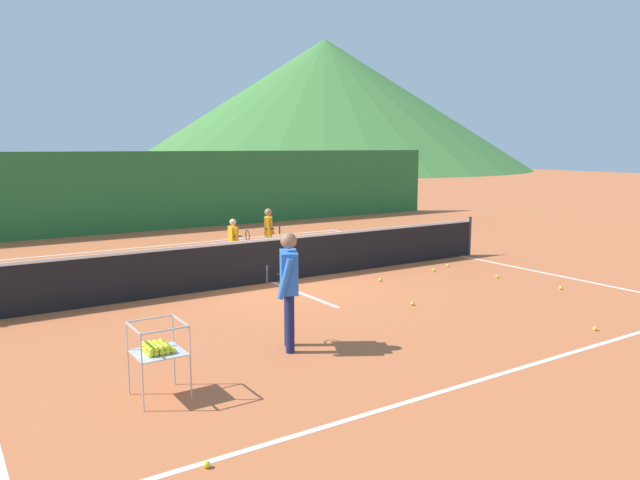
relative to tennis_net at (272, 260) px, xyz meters
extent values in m
plane|color=#BC6038|center=(0.00, 0.00, -0.50)|extent=(120.00, 120.00, 0.00)
cube|color=white|center=(0.00, -6.38, -0.50)|extent=(11.60, 0.08, 0.01)
cube|color=white|center=(0.00, 6.11, -0.50)|extent=(11.60, 0.08, 0.01)
cube|color=white|center=(5.80, 0.00, -0.50)|extent=(0.08, 12.49, 0.01)
cube|color=white|center=(0.00, 0.00, -0.50)|extent=(0.08, 5.10, 0.01)
cylinder|color=#333338|center=(6.09, 0.00, 0.03)|extent=(0.08, 0.08, 1.05)
cube|color=black|center=(0.00, 0.00, -0.04)|extent=(12.10, 0.02, 0.92)
cube|color=white|center=(0.00, 0.00, 0.45)|extent=(12.10, 0.03, 0.06)
cylinder|color=#191E4C|center=(-1.97, -4.16, -0.07)|extent=(0.13, 0.13, 0.85)
cylinder|color=#191E4C|center=(-1.83, -3.87, -0.07)|extent=(0.13, 0.13, 0.85)
cube|color=blue|center=(-1.90, -4.01, 0.65)|extent=(0.43, 0.56, 0.60)
sphere|color=#996B4C|center=(-1.90, -4.01, 1.10)|extent=(0.24, 0.24, 0.24)
cylinder|color=blue|center=(-2.10, -4.24, 0.61)|extent=(0.25, 0.18, 0.58)
cylinder|color=blue|center=(-1.81, -3.73, 0.61)|extent=(0.20, 0.16, 0.59)
torus|color=#262628|center=(-2.04, -3.62, 0.55)|extent=(0.15, 0.27, 0.29)
cylinder|color=black|center=(-1.82, -3.73, 0.55)|extent=(0.21, 0.12, 0.03)
cylinder|color=navy|center=(0.03, 2.11, -0.21)|extent=(0.09, 0.09, 0.59)
cylinder|color=navy|center=(0.00, 1.88, -0.21)|extent=(0.09, 0.09, 0.59)
cube|color=orange|center=(0.02, 2.00, 0.30)|extent=(0.21, 0.37, 0.41)
sphere|color=#DBAD84|center=(0.02, 2.00, 0.61)|extent=(0.16, 0.16, 0.16)
cylinder|color=orange|center=(0.10, 2.19, 0.27)|extent=(0.17, 0.08, 0.40)
cylinder|color=orange|center=(0.02, 1.79, 0.27)|extent=(0.13, 0.08, 0.41)
torus|color=#262628|center=(0.29, 1.76, 0.28)|extent=(0.06, 0.29, 0.29)
cylinder|color=black|center=(0.05, 1.79, 0.28)|extent=(0.22, 0.06, 0.03)
cylinder|color=silver|center=(1.19, 2.34, -0.16)|extent=(0.10, 0.10, 0.67)
cylinder|color=silver|center=(1.05, 2.13, -0.16)|extent=(0.10, 0.10, 0.67)
cube|color=orange|center=(1.12, 2.23, 0.41)|extent=(0.37, 0.44, 0.47)
sphere|color=#996B4C|center=(1.12, 2.23, 0.77)|extent=(0.19, 0.19, 0.19)
cylinder|color=orange|center=(1.29, 2.40, 0.38)|extent=(0.19, 0.16, 0.46)
cylinder|color=orange|center=(1.03, 2.02, 0.38)|extent=(0.16, 0.13, 0.46)
torus|color=#262628|center=(1.25, 1.88, 0.37)|extent=(0.17, 0.26, 0.29)
cylinder|color=black|center=(1.04, 2.01, 0.37)|extent=(0.20, 0.14, 0.03)
cylinder|color=#B7B7BC|center=(-4.33, -4.39, -0.05)|extent=(0.02, 0.02, 0.89)
cylinder|color=#B7B7BC|center=(-3.77, -4.39, -0.05)|extent=(0.02, 0.02, 0.89)
cylinder|color=#B7B7BC|center=(-4.33, -4.95, -0.05)|extent=(0.02, 0.02, 0.89)
cylinder|color=#B7B7BC|center=(-3.77, -4.95, -0.05)|extent=(0.02, 0.02, 0.89)
cube|color=#B7B7BC|center=(-4.05, -4.67, 0.05)|extent=(0.56, 0.56, 0.01)
cube|color=#B7B7BC|center=(-4.05, -4.39, 0.39)|extent=(0.56, 0.02, 0.02)
cube|color=#B7B7BC|center=(-4.05, -4.95, 0.39)|extent=(0.56, 0.02, 0.02)
cube|color=#B7B7BC|center=(-4.33, -4.67, 0.39)|extent=(0.02, 0.56, 0.02)
cube|color=#B7B7BC|center=(-3.77, -4.67, 0.39)|extent=(0.02, 0.56, 0.02)
sphere|color=yellow|center=(-4.18, -4.80, 0.09)|extent=(0.07, 0.07, 0.07)
sphere|color=yellow|center=(-4.18, -4.74, 0.08)|extent=(0.07, 0.07, 0.07)
sphere|color=yellow|center=(-4.18, -4.67, 0.09)|extent=(0.07, 0.07, 0.07)
sphere|color=yellow|center=(-4.18, -4.60, 0.09)|extent=(0.07, 0.07, 0.07)
sphere|color=yellow|center=(-4.18, -4.55, 0.08)|extent=(0.07, 0.07, 0.07)
sphere|color=yellow|center=(-4.12, -4.80, 0.09)|extent=(0.07, 0.07, 0.07)
sphere|color=yellow|center=(-4.11, -4.74, 0.08)|extent=(0.07, 0.07, 0.07)
sphere|color=yellow|center=(-4.12, -4.67, 0.09)|extent=(0.07, 0.07, 0.07)
sphere|color=yellow|center=(-4.12, -4.61, 0.09)|extent=(0.07, 0.07, 0.07)
sphere|color=yellow|center=(-4.11, -4.54, 0.09)|extent=(0.07, 0.07, 0.07)
sphere|color=yellow|center=(-4.05, -4.81, 0.09)|extent=(0.07, 0.07, 0.07)
sphere|color=yellow|center=(-4.05, -4.74, 0.09)|extent=(0.07, 0.07, 0.07)
sphere|color=yellow|center=(-4.05, -4.67, 0.08)|extent=(0.07, 0.07, 0.07)
sphere|color=yellow|center=(-4.05, -4.61, 0.08)|extent=(0.07, 0.07, 0.07)
sphere|color=yellow|center=(-4.05, -4.54, 0.09)|extent=(0.07, 0.07, 0.07)
sphere|color=yellow|center=(-3.99, -4.81, 0.08)|extent=(0.07, 0.07, 0.07)
sphere|color=yellow|center=(-3.99, -4.73, 0.08)|extent=(0.07, 0.07, 0.07)
sphere|color=yellow|center=(-3.99, -4.67, 0.09)|extent=(0.07, 0.07, 0.07)
sphere|color=yellow|center=(-3.99, -4.61, 0.09)|extent=(0.07, 0.07, 0.07)
sphere|color=yellow|center=(-3.98, -4.55, 0.09)|extent=(0.07, 0.07, 0.07)
sphere|color=yellow|center=(-3.92, -4.80, 0.09)|extent=(0.07, 0.07, 0.07)
sphere|color=yellow|center=(-3.92, -4.73, 0.09)|extent=(0.07, 0.07, 0.07)
sphere|color=yellow|center=(-3.92, -4.68, 0.09)|extent=(0.07, 0.07, 0.07)
sphere|color=yellow|center=(-3.92, -4.61, 0.08)|extent=(0.07, 0.07, 0.07)
sphere|color=yellow|center=(-3.92, -4.55, 0.08)|extent=(0.07, 0.07, 0.07)
sphere|color=yellow|center=(-4.18, -4.80, 0.14)|extent=(0.07, 0.07, 0.07)
sphere|color=yellow|center=(-4.18, -4.74, 0.14)|extent=(0.07, 0.07, 0.07)
sphere|color=yellow|center=(-4.18, -4.68, 0.14)|extent=(0.07, 0.07, 0.07)
sphere|color=yellow|center=(-4.18, -4.61, 0.14)|extent=(0.07, 0.07, 0.07)
sphere|color=yellow|center=(-4.17, -4.54, 0.14)|extent=(0.07, 0.07, 0.07)
sphere|color=yellow|center=(-4.11, -4.80, 0.14)|extent=(0.07, 0.07, 0.07)
sphere|color=yellow|center=(-4.12, -4.74, 0.14)|extent=(0.07, 0.07, 0.07)
sphere|color=yellow|center=(-4.11, -4.67, 0.14)|extent=(0.07, 0.07, 0.07)
sphere|color=yellow|center=(-4.11, -4.60, 0.14)|extent=(0.07, 0.07, 0.07)
sphere|color=yellow|center=(-4.11, -4.54, 0.14)|extent=(0.07, 0.07, 0.07)
sphere|color=yellow|center=(-4.05, -4.81, 0.14)|extent=(0.07, 0.07, 0.07)
sphere|color=yellow|center=(-4.06, -4.73, 0.14)|extent=(0.07, 0.07, 0.07)
sphere|color=yellow|center=(-4.06, -4.67, 0.14)|extent=(0.07, 0.07, 0.07)
sphere|color=yellow|center=(-4.05, -4.61, 0.14)|extent=(0.07, 0.07, 0.07)
sphere|color=yellow|center=(-4.05, -4.54, 0.14)|extent=(0.07, 0.07, 0.07)
sphere|color=yellow|center=(-3.99, -4.80, 0.14)|extent=(0.07, 0.07, 0.07)
sphere|color=yellow|center=(-3.98, -4.74, 0.14)|extent=(0.07, 0.07, 0.07)
sphere|color=yellow|center=(-3.99, -4.67, 0.14)|extent=(0.07, 0.07, 0.07)
sphere|color=yellow|center=(-3.99, -4.61, 0.14)|extent=(0.07, 0.07, 0.07)
sphere|color=yellow|center=(-3.98, -4.55, 0.14)|extent=(0.07, 0.07, 0.07)
sphere|color=yellow|center=(4.44, -2.40, -0.47)|extent=(0.07, 0.07, 0.07)
sphere|color=yellow|center=(1.25, -3.14, -0.47)|extent=(0.07, 0.07, 0.07)
sphere|color=yellow|center=(2.02, -1.22, -0.47)|extent=(0.07, 0.07, 0.07)
sphere|color=yellow|center=(4.66, -3.87, -0.47)|extent=(0.07, 0.07, 0.07)
sphere|color=yellow|center=(4.42, -0.87, -0.47)|extent=(0.07, 0.07, 0.07)
sphere|color=yellow|center=(3.75, -1.08, -0.47)|extent=(0.07, 0.07, 0.07)
sphere|color=yellow|center=(-4.21, -6.47, -0.47)|extent=(0.07, 0.07, 0.07)
sphere|color=yellow|center=(2.65, -5.93, -0.47)|extent=(0.07, 0.07, 0.07)
cube|color=#286B33|center=(0.00, 9.49, 0.88)|extent=(25.52, 0.08, 2.76)
cone|color=#427A38|center=(38.62, 56.24, 7.83)|extent=(52.86, 52.86, 16.65)
camera|label=1|loc=(-6.17, -11.38, 2.43)|focal=34.01mm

